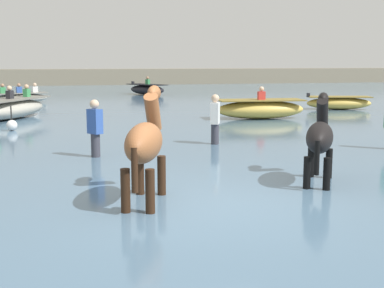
# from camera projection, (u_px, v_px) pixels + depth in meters

# --- Properties ---
(ground_plane) EXTENTS (120.00, 120.00, 0.00)m
(ground_plane) POSITION_uv_depth(u_px,v_px,m) (207.00, 226.00, 7.80)
(ground_plane) COLOR gray
(water_surface) EXTENTS (90.00, 90.00, 0.36)m
(water_surface) POSITION_uv_depth(u_px,v_px,m) (132.00, 130.00, 17.40)
(water_surface) COLOR slate
(water_surface) RESTS_ON ground
(horse_lead_black) EXTENTS (1.12, 1.65, 1.89)m
(horse_lead_black) POSITION_uv_depth(u_px,v_px,m) (320.00, 139.00, 8.98)
(horse_lead_black) COLOR black
(horse_lead_black) RESTS_ON ground
(horse_trailing_chestnut) EXTENTS (0.93, 1.90, 2.07)m
(horse_trailing_chestnut) POSITION_uv_depth(u_px,v_px,m) (145.00, 145.00, 7.71)
(horse_trailing_chestnut) COLOR brown
(horse_trailing_chestnut) RESTS_ON ground
(boat_near_port) EXTENTS (2.93, 1.77, 0.99)m
(boat_near_port) POSITION_uv_depth(u_px,v_px,m) (20.00, 98.00, 26.01)
(boat_near_port) COLOR #B2AD9E
(boat_near_port) RESTS_ON water_surface
(boat_mid_channel) EXTENTS (2.89, 4.09, 1.21)m
(boat_mid_channel) POSITION_uv_depth(u_px,v_px,m) (11.00, 109.00, 19.00)
(boat_mid_channel) COLOR #B2AD9E
(boat_mid_channel) RESTS_ON water_surface
(boat_distant_west) EXTENTS (3.35, 1.42, 1.19)m
(boat_distant_west) POSITION_uv_depth(u_px,v_px,m) (260.00, 109.00, 19.01)
(boat_distant_west) COLOR gold
(boat_distant_west) RESTS_ON water_surface
(boat_far_inshore) EXTENTS (2.95, 1.63, 0.71)m
(boat_far_inshore) POSITION_uv_depth(u_px,v_px,m) (339.00, 103.00, 22.66)
(boat_far_inshore) COLOR gold
(boat_far_inshore) RESTS_ON water_surface
(boat_near_starboard) EXTENTS (2.50, 3.14, 1.14)m
(boat_near_starboard) POSITION_uv_depth(u_px,v_px,m) (147.00, 89.00, 32.44)
(boat_near_starboard) COLOR black
(boat_near_starboard) RESTS_ON water_surface
(person_wading_mid) EXTENTS (0.31, 0.37, 1.63)m
(person_wading_mid) POSITION_uv_depth(u_px,v_px,m) (215.00, 124.00, 13.17)
(person_wading_mid) COLOR #383842
(person_wading_mid) RESTS_ON ground
(person_wading_close) EXTENTS (0.35, 0.38, 1.63)m
(person_wading_close) POSITION_uv_depth(u_px,v_px,m) (95.00, 134.00, 11.41)
(person_wading_close) COLOR #383842
(person_wading_close) RESTS_ON ground
(channel_buoy) EXTENTS (0.33, 0.33, 0.75)m
(channel_buoy) POSITION_uv_depth(u_px,v_px,m) (12.00, 125.00, 15.77)
(channel_buoy) COLOR silver
(channel_buoy) RESTS_ON water_surface
(far_shoreline) EXTENTS (80.00, 2.40, 1.75)m
(far_shoreline) POSITION_uv_depth(u_px,v_px,m) (95.00, 79.00, 46.20)
(far_shoreline) COLOR gray
(far_shoreline) RESTS_ON ground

